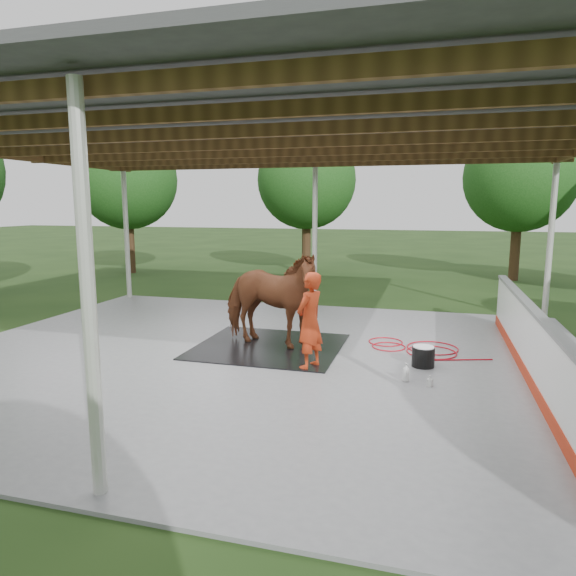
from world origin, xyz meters
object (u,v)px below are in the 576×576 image
(dasher_board, at_px, (531,346))
(handler, at_px, (310,321))
(horse, at_px, (269,299))
(wash_bucket, at_px, (423,356))

(dasher_board, relative_size, handler, 4.84)
(horse, bearing_deg, dasher_board, -85.40)
(dasher_board, bearing_deg, wash_bucket, 173.36)
(horse, height_order, wash_bucket, horse)
(dasher_board, bearing_deg, horse, 171.96)
(dasher_board, height_order, wash_bucket, dasher_board)
(horse, relative_size, wash_bucket, 5.74)
(dasher_board, xyz_separation_m, wash_bucket, (-1.65, 0.19, -0.36))
(handler, relative_size, wash_bucket, 4.27)
(horse, height_order, handler, horse)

